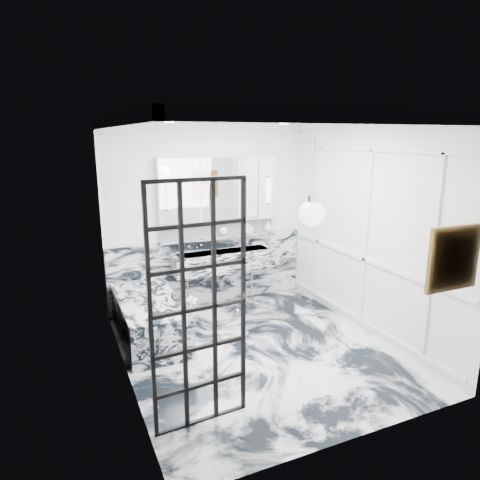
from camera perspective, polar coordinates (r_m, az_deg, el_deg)
name	(u,v)px	position (r m, az deg, el deg)	size (l,w,h in m)	color
floor	(259,350)	(5.56, 2.49, -14.40)	(3.60, 3.60, 0.00)	silver
ceiling	(261,119)	(4.91, 2.84, 15.84)	(3.60, 3.60, 0.00)	white
wall_back	(208,216)	(6.67, -4.26, 3.16)	(3.60, 3.60, 0.00)	white
wall_front	(359,291)	(3.60, 15.60, -6.55)	(3.60, 3.60, 0.00)	white
wall_left	(121,257)	(4.59, -15.55, -2.18)	(3.60, 3.60, 0.00)	white
wall_right	(368,230)	(5.92, 16.65, 1.28)	(3.60, 3.60, 0.00)	white
marble_clad_back	(210,270)	(6.86, -4.06, -4.07)	(3.18, 0.05, 1.05)	silver
marble_clad_left	(123,262)	(4.61, -15.32, -2.88)	(0.02, 3.56, 2.68)	silver
panel_molding	(366,238)	(5.93, 16.43, 0.32)	(0.03, 3.40, 2.30)	white
soap_bottle_a	(247,227)	(6.86, 0.93, 1.75)	(0.08, 0.08, 0.21)	#8C5919
soap_bottle_b	(250,228)	(6.89, 1.35, 1.61)	(0.08, 0.08, 0.17)	#4C4C51
soap_bottle_c	(268,226)	(7.03, 3.72, 1.81)	(0.13, 0.13, 0.16)	silver
face_pot	(223,231)	(6.71, -2.24, 1.20)	(0.14, 0.14, 0.14)	white
amber_bottle	(246,230)	(6.87, 0.80, 1.29)	(0.04, 0.04, 0.10)	#8C5919
flower_vase	(191,312)	(5.12, -6.54, -9.48)	(0.08, 0.08, 0.12)	silver
crittall_door	(199,309)	(3.83, -5.45, -9.09)	(0.88, 0.04, 2.27)	black
artwork	(454,258)	(4.34, 26.60, -2.20)	(0.51, 0.05, 0.51)	#C76A14
pendant_light	(312,213)	(4.01, 9.57, 3.51)	(0.24, 0.24, 0.24)	white
trough_sink	(223,261)	(6.66, -2.23, -2.77)	(1.60, 0.45, 0.30)	silver
ledge	(219,237)	(6.72, -2.78, 0.38)	(1.90, 0.14, 0.04)	silver
subway_tile	(218,228)	(6.75, -2.98, 1.61)	(1.90, 0.03, 0.23)	white
mirror_cabinet	(219,189)	(6.59, -2.87, 6.75)	(1.90, 0.16, 1.00)	white
sconce_left	(168,196)	(6.26, -9.60, 5.83)	(0.07, 0.07, 0.40)	white
sconce_right	(269,190)	(6.85, 3.89, 6.65)	(0.07, 0.07, 0.40)	white
bathtub	(149,318)	(5.86, -12.03, -10.15)	(0.75, 1.65, 0.55)	silver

